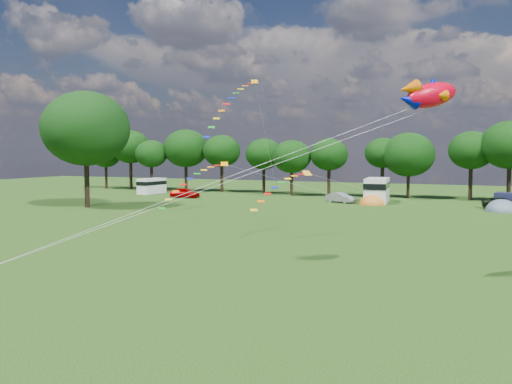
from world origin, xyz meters
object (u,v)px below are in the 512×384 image
at_px(car_d, 504,203).
at_px(tent_orange, 373,204).
at_px(fish_kite, 427,95).
at_px(campervan_a, 152,185).
at_px(car_b, 341,198).
at_px(campervan_c, 377,190).
at_px(car_a, 185,193).
at_px(big_tree, 86,129).
at_px(tent_greyblue, 501,211).

xyz_separation_m(car_d, tent_orange, (-14.54, -1.12, -0.63)).
bearing_deg(fish_kite, campervan_a, 92.23).
bearing_deg(car_b, campervan_c, -47.36).
bearing_deg(car_d, campervan_a, 84.68).
xyz_separation_m(car_a, campervan_a, (-8.53, 4.56, 0.55)).
distance_m(car_a, car_d, 40.38).
distance_m(car_b, campervan_a, 30.29).
height_order(campervan_c, tent_orange, campervan_c).
relative_size(campervan_a, campervan_c, 0.74).
distance_m(big_tree, car_d, 47.96).
relative_size(campervan_a, fish_kite, 1.62).
xyz_separation_m(big_tree, tent_orange, (29.26, 16.54, -9.00)).
bearing_deg(car_d, tent_greyblue, 173.97).
height_order(car_d, campervan_a, campervan_a).
xyz_separation_m(campervan_c, tent_orange, (0.02, -2.52, -1.64)).
xyz_separation_m(campervan_a, tent_orange, (34.34, -3.91, -1.23)).
bearing_deg(tent_orange, fish_kite, -74.40).
relative_size(campervan_a, tent_greyblue, 1.29).
distance_m(big_tree, campervan_a, 22.46).
bearing_deg(campervan_c, tent_greyblue, -113.62).
relative_size(car_d, fish_kite, 1.58).
xyz_separation_m(big_tree, car_d, (43.80, 17.66, -8.37)).
bearing_deg(tent_orange, car_a, -178.55).
bearing_deg(car_b, fish_kite, -137.48).
distance_m(big_tree, tent_orange, 34.79).
bearing_deg(fish_kite, tent_orange, 61.78).
bearing_deg(campervan_c, fish_kite, -171.69).
distance_m(big_tree, car_b, 31.69).
height_order(campervan_a, tent_orange, campervan_a).
bearing_deg(campervan_c, car_d, -101.94).
height_order(big_tree, fish_kite, big_tree).
height_order(car_d, tent_greyblue, tent_greyblue).
xyz_separation_m(big_tree, car_b, (25.06, 17.48, -8.38)).
height_order(car_a, campervan_a, campervan_a).
height_order(campervan_a, fish_kite, fish_kite).
bearing_deg(tent_orange, tent_greyblue, -7.61).
xyz_separation_m(campervan_c, fish_kite, (11.18, -42.47, 7.52)).
bearing_deg(tent_orange, campervan_a, 173.50).
bearing_deg(tent_greyblue, car_b, 171.23).
distance_m(car_b, campervan_c, 4.58).
relative_size(campervan_c, fish_kite, 2.18).
bearing_deg(car_a, tent_greyblue, -102.36).
xyz_separation_m(car_a, car_b, (21.61, 1.60, -0.06)).
relative_size(big_tree, fish_kite, 4.40).
distance_m(tent_greyblue, fish_kite, 39.25).
bearing_deg(campervan_a, fish_kite, -129.05).
distance_m(big_tree, tent_greyblue, 46.85).
distance_m(car_a, fish_kite, 54.61).
bearing_deg(big_tree, campervan_a, 103.95).
relative_size(car_a, fish_kite, 1.39).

